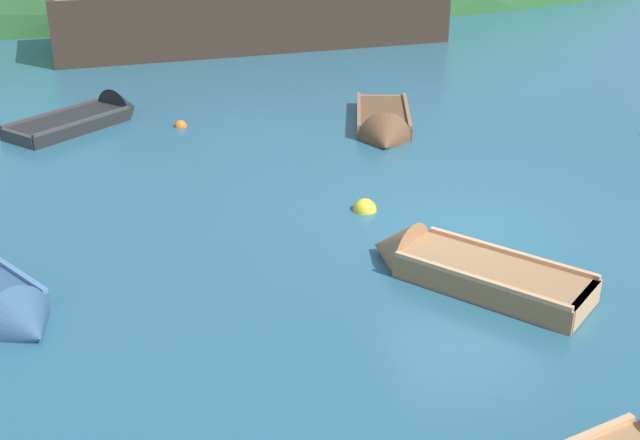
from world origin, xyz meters
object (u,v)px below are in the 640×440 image
object	(u,v)px
rowboat_center	(459,271)
buoy_yellow	(365,210)
rowboat_near_dock	(90,119)
sailing_ship	(248,21)
buoy_orange	(181,126)
rowboat_far	(384,127)

from	to	relation	value
rowboat_center	buoy_yellow	bearing A→B (deg)	-26.38
buoy_yellow	rowboat_near_dock	bearing A→B (deg)	129.33
sailing_ship	rowboat_center	xyz separation A→B (m)	(1.20, -16.85, -0.66)
sailing_ship	buoy_orange	distance (m)	9.08
rowboat_center	buoy_orange	world-z (taller)	rowboat_center
sailing_ship	buoy_orange	world-z (taller)	sailing_ship
sailing_ship	rowboat_center	bearing A→B (deg)	-93.08
rowboat_center	rowboat_near_dock	bearing A→B (deg)	-8.84
sailing_ship	buoy_orange	bearing A→B (deg)	-113.65
rowboat_center	buoy_yellow	xyz separation A→B (m)	(-0.76, 2.67, -0.12)
rowboat_center	sailing_ship	bearing A→B (deg)	-38.12
buoy_yellow	buoy_orange	bearing A→B (deg)	118.68
rowboat_far	buoy_yellow	bearing A→B (deg)	-5.79
buoy_orange	rowboat_far	bearing A→B (deg)	-14.80
rowboat_far	rowboat_center	distance (m)	7.02
rowboat_near_dock	rowboat_center	distance (m)	10.61
rowboat_far	rowboat_center	xyz separation A→B (m)	(-0.77, -6.98, 0.04)
sailing_ship	rowboat_far	bearing A→B (deg)	-85.86
rowboat_far	buoy_yellow	size ratio (longest dim) A/B	8.71
sailing_ship	rowboat_near_dock	size ratio (longest dim) A/B	4.82
rowboat_far	buoy_orange	bearing A→B (deg)	-91.05
rowboat_center	buoy_yellow	distance (m)	2.78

